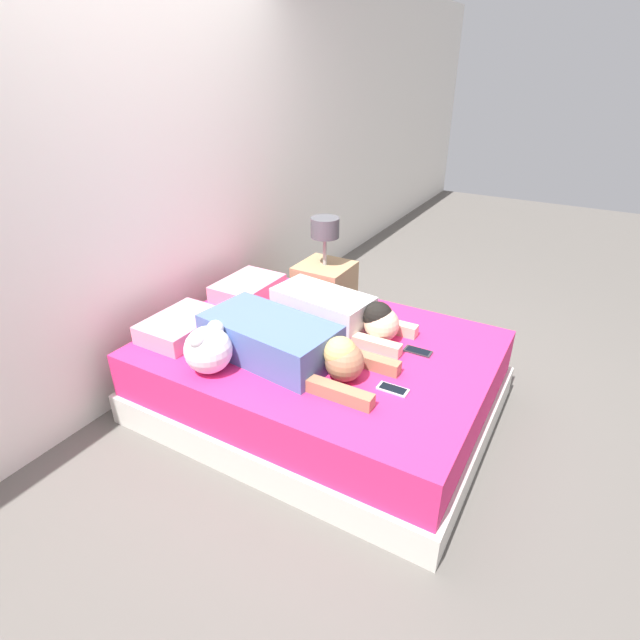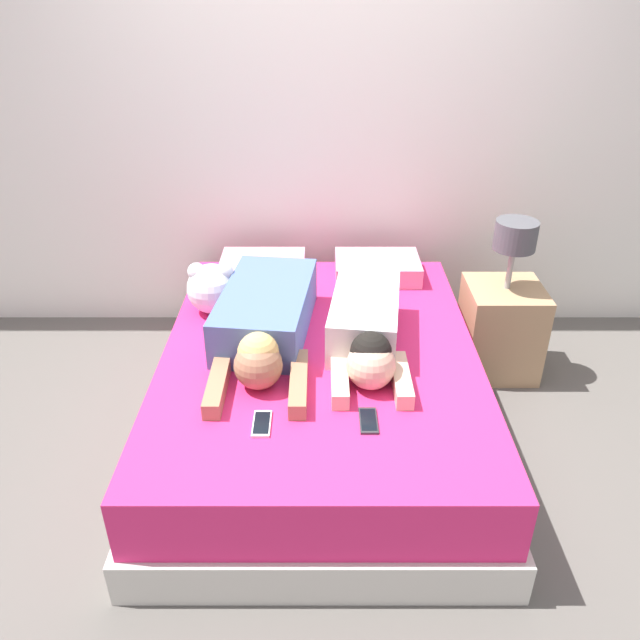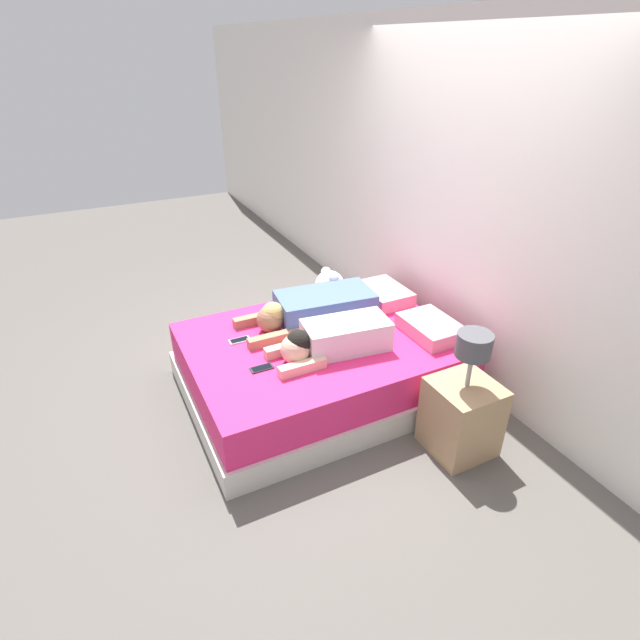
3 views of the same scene
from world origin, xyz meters
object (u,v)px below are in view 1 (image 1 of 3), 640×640
Objects in this scene: plush_toy at (208,349)px; nightstand at (325,289)px; person_left at (285,343)px; person_right at (340,313)px; pillow_head_left at (182,326)px; cell_phone_right at (418,351)px; cell_phone_left at (393,389)px; pillow_head_right at (248,288)px; bed at (320,376)px.

plush_toy is 0.30× the size of nightstand.
person_right reaches higher than person_left.
person_left is 1.35m from nightstand.
pillow_head_left is 1.39m from cell_phone_right.
plush_toy is (-0.32, 0.91, 0.13)m from cell_phone_left.
person_right is 0.99m from nightstand.
pillow_head_right is 0.53× the size of nightstand.
person_right is at bearing -4.70° from bed.
cell_phone_right is at bearing -92.51° from person_right.
cell_phone_left is (-0.43, -0.53, -0.10)m from person_right.
nightstand reaches higher than plush_toy.
person_left is at bearing 126.22° from cell_phone_right.
bed is at bearing 175.30° from person_right.
person_right is (-0.11, -0.78, 0.05)m from pillow_head_right.
pillow_head_left is (-0.32, 0.76, 0.29)m from bed.
cell_phone_left is at bearing -85.69° from pillow_head_left.
cell_phone_right is (0.51, -1.29, -0.05)m from pillow_head_left.
cell_phone_right is at bearing -68.57° from pillow_head_left.
cell_phone_right is (-0.14, -1.29, -0.05)m from pillow_head_right.
nightstand is (0.67, -0.24, -0.22)m from pillow_head_right.
plush_toy is at bearing -173.70° from nightstand.
cell_phone_left is 0.41m from cell_phone_right.
nightstand is (1.24, 0.46, -0.27)m from person_left.
person_right is 3.35× the size of plush_toy.
person_left reaches higher than pillow_head_right.
plush_toy reaches higher than cell_phone_right.
pillow_head_right reaches higher than cell_phone_right.
cell_phone_right is at bearing -50.81° from plush_toy.
cell_phone_left is (-0.54, -1.31, -0.05)m from pillow_head_right.
nightstand is at bearing 41.60° from cell_phone_left.
bed is 0.75m from plush_toy.
person_left reaches higher than pillow_head_left.
person_right is 0.52m from cell_phone_right.
cell_phone_right is (-0.02, -0.51, -0.10)m from person_right.
nightstand is (1.21, 1.08, -0.17)m from cell_phone_left.
bed is 2.25× the size of nightstand.
person_right is 5.70× the size of cell_phone_right.
plush_toy reaches higher than person_right.
person_right is at bearing -26.75° from plush_toy.
cell_phone_left is 0.18× the size of nightstand.
plush_toy is (-0.75, 0.38, 0.03)m from person_right.
person_right is at bearing -98.23° from pillow_head_right.
pillow_head_left is 1.32m from cell_phone_left.
pillow_head_left is 1.00× the size of pillow_head_right.
person_left is at bearing -129.70° from pillow_head_right.
person_left is (-0.25, 0.07, 0.34)m from bed.
plush_toy is at bearing 153.25° from person_right.
person_left is 0.63m from cell_phone_left.
plush_toy is (-0.54, 0.36, 0.37)m from bed.
bed is 2.24× the size of person_right.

